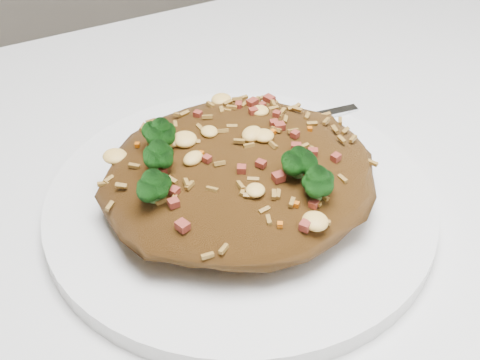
# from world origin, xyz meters

# --- Properties ---
(plate) EXTENTS (0.27, 0.27, 0.01)m
(plate) POSITION_xyz_m (0.07, 0.08, 0.76)
(plate) COLOR white
(plate) RESTS_ON dining_table
(fried_rice) EXTENTS (0.19, 0.17, 0.06)m
(fried_rice) POSITION_xyz_m (0.07, 0.08, 0.79)
(fried_rice) COLOR brown
(fried_rice) RESTS_ON plate
(fork) EXTENTS (0.16, 0.04, 0.00)m
(fork) POSITION_xyz_m (0.13, 0.14, 0.77)
(fork) COLOR silver
(fork) RESTS_ON plate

